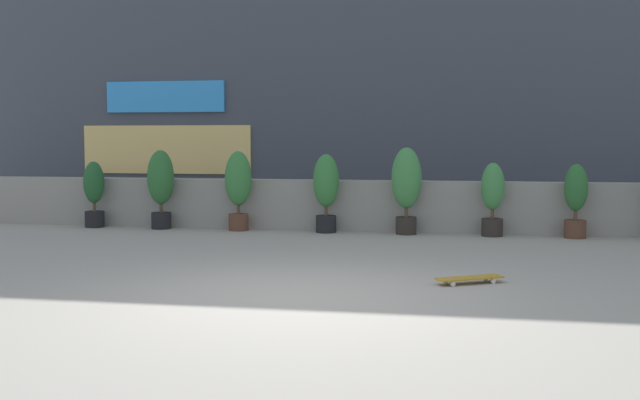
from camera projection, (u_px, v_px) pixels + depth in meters
The scene contains 11 objects.
ground_plane at pixel (294, 297), 8.05m from camera, with size 48.00×48.00×0.00m, color #A8A093.
planter_wall at pixel (366, 205), 13.89m from camera, with size 18.00×0.40×0.90m, color gray.
building_backdrop at pixel (388, 68), 17.59m from camera, with size 20.00×2.08×6.50m.
potted_plant_0 at pixel (94, 192), 14.36m from camera, with size 0.38×0.38×1.23m.
potted_plant_1 at pixel (161, 184), 14.10m from camera, with size 0.48×0.48×1.44m.
potted_plant_2 at pixel (238, 185), 13.84m from camera, with size 0.48×0.48×1.43m.
potted_plant_3 at pixel (326, 188), 13.55m from camera, with size 0.45×0.45×1.38m.
potted_plant_4 at pixel (406, 184), 13.28m from camera, with size 0.51×0.51×1.50m.
potted_plant_5 at pixel (493, 196), 13.03m from camera, with size 0.39×0.39×1.25m.
potted_plant_6 at pixel (576, 198), 12.79m from camera, with size 0.38×0.38×1.23m.
skateboard_near_camera at pixel (469, 278), 8.79m from camera, with size 0.79×0.57×0.08m.
Camera 1 is at (1.73, -7.76, 1.65)m, focal length 43.38 mm.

